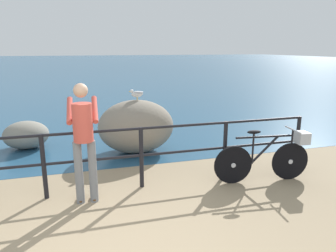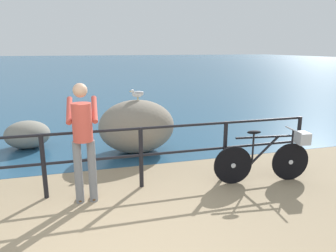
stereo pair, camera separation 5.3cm
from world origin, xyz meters
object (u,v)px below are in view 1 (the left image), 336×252
bicycle (271,155)px  breakwater_boulder_left (26,135)px  breakwater_boulder_main (136,126)px  seagull (137,93)px  person_at_railing (84,138)px

bicycle → breakwater_boulder_left: 5.33m
breakwater_boulder_main → breakwater_boulder_left: size_ratio=1.65×
bicycle → seagull: (-1.88, 2.24, 0.83)m
person_at_railing → breakwater_boulder_main: size_ratio=1.08×
seagull → breakwater_boulder_main: bearing=32.1°
bicycle → breakwater_boulder_left: bicycle is taller
person_at_railing → breakwater_boulder_left: size_ratio=1.78×
bicycle → seagull: bearing=136.5°
breakwater_boulder_left → seagull: seagull is taller
breakwater_boulder_left → person_at_railing: bearing=-68.2°
breakwater_boulder_left → breakwater_boulder_main: bearing=-22.1°
bicycle → seagull: 3.03m
breakwater_boulder_main → breakwater_boulder_left: bearing=157.9°
person_at_railing → breakwater_boulder_left: 3.38m
breakwater_boulder_main → seagull: seagull is taller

